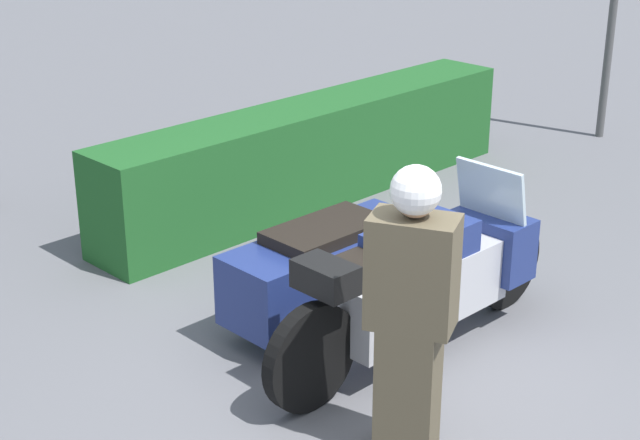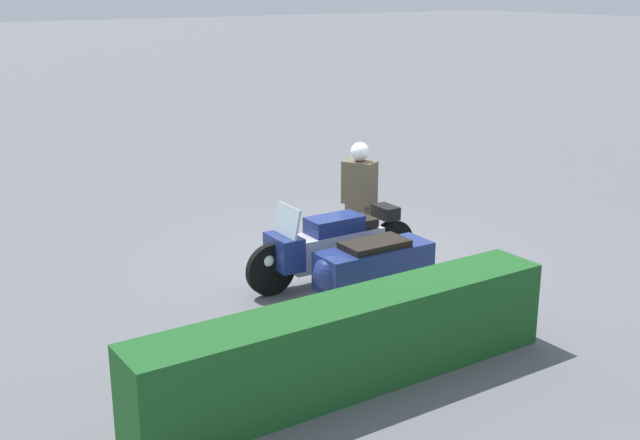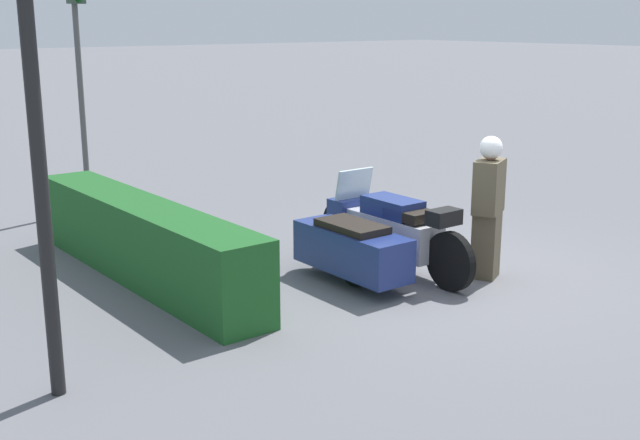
{
  "view_description": "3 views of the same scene",
  "coord_description": "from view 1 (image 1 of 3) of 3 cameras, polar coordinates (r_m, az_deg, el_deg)",
  "views": [
    {
      "loc": [
        -3.97,
        -3.34,
        3.33
      ],
      "look_at": [
        0.32,
        0.96,
        0.88
      ],
      "focal_mm": 55.0,
      "sensor_mm": 36.0,
      "label": 1
    },
    {
      "loc": [
        6.52,
        8.9,
        3.95
      ],
      "look_at": [
        0.85,
        0.31,
        0.89
      ],
      "focal_mm": 45.0,
      "sensor_mm": 36.0,
      "label": 2
    },
    {
      "loc": [
        -6.34,
        6.96,
        3.05
      ],
      "look_at": [
        1.16,
        1.07,
        0.65
      ],
      "focal_mm": 45.0,
      "sensor_mm": 36.0,
      "label": 3
    }
  ],
  "objects": [
    {
      "name": "officer_rider",
      "position": [
        5.33,
        5.33,
        -5.11
      ],
      "size": [
        0.46,
        0.55,
        1.72
      ],
      "rotation": [
        0.0,
        0.0,
        -2.7
      ],
      "color": "brown",
      "rests_on": "ground"
    },
    {
      "name": "hedge_bush_curbside",
      "position": [
        9.26,
        -0.37,
        3.97
      ],
      "size": [
        4.71,
        0.67,
        0.94
      ],
      "primitive_type": "cube",
      "color": "#1E5623",
      "rests_on": "ground"
    },
    {
      "name": "police_motorcycle",
      "position": [
        6.81,
        3.49,
        -2.84
      ],
      "size": [
        2.69,
        1.34,
        1.17
      ],
      "rotation": [
        0.0,
        0.0,
        -0.01
      ],
      "color": "black",
      "rests_on": "ground"
    },
    {
      "name": "ground_plane",
      "position": [
        6.16,
        4.26,
        -10.8
      ],
      "size": [
        160.0,
        160.0,
        0.0
      ],
      "primitive_type": "plane",
      "color": "slate"
    }
  ]
}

